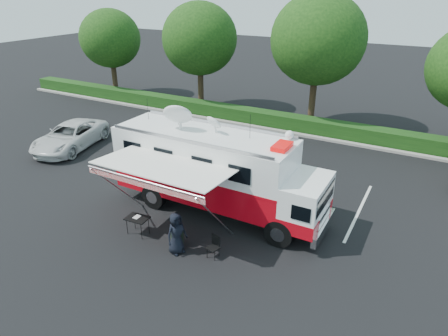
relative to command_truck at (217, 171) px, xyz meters
The scene contains 10 objects.
ground_plane 1.94m from the command_truck, ahead, with size 120.00×120.00×0.00m, color black.
back_border 13.32m from the command_truck, 84.58° to the left, with size 60.00×6.14×8.87m.
stall_lines 3.60m from the command_truck, 97.93° to the left, with size 24.12×5.50×0.01m.
command_truck is the anchor object (origin of this frame).
awning 2.99m from the command_truck, 107.41° to the right, with size 5.16×2.66×3.11m.
white_suv 11.91m from the command_truck, 169.47° to the left, with size 2.52×5.46×1.52m, color silver.
person 3.90m from the command_truck, 86.40° to the right, with size 0.82×0.54×1.69m, color black.
folding_table 3.85m from the command_truck, 120.74° to the right, with size 0.94×0.70×0.76m.
folding_chair 3.57m from the command_truck, 61.76° to the right, with size 0.50×0.52×0.85m.
trash_bin 3.34m from the command_truck, 91.21° to the right, with size 0.53×0.53×0.80m.
Camera 1 is at (7.64, -13.31, 9.23)m, focal length 32.00 mm.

